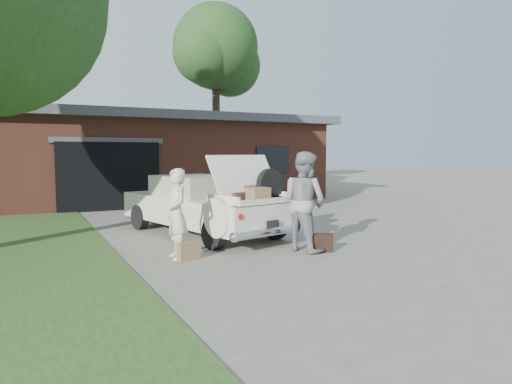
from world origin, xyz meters
name	(u,v)px	position (x,y,z in m)	size (l,w,h in m)	color
ground	(271,254)	(0.00, 0.00, 0.00)	(90.00, 90.00, 0.00)	gray
house	(157,157)	(0.98, 11.47, 1.67)	(12.80, 7.80, 3.30)	brown
tree_right	(217,53)	(6.11, 17.36, 7.51)	(5.53, 4.80, 10.26)	#38281E
sedan	(204,204)	(-0.33, 2.52, 0.69)	(2.84, 4.96, 1.81)	beige
woman_left	(177,214)	(-1.62, 0.49, 0.79)	(0.58, 0.38, 1.58)	beige
woman_right	(304,201)	(0.71, 0.00, 0.94)	(0.91, 0.71, 1.88)	gray
suitcase_left	(189,251)	(-1.48, 0.26, 0.16)	(0.42, 0.13, 0.32)	#8C6747
suitcase_right	(320,243)	(0.91, -0.25, 0.18)	(0.46, 0.14, 0.35)	black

